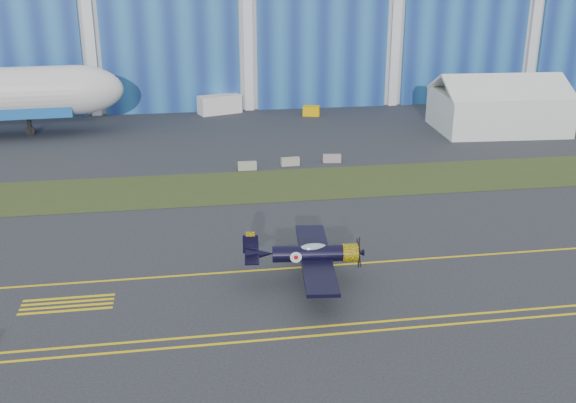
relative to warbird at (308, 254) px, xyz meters
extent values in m
plane|color=#2E3037|center=(1.68, 7.33, -2.17)|extent=(260.00, 260.00, 0.00)
cube|color=#475128|center=(1.68, 21.33, -2.15)|extent=(260.00, 10.00, 0.02)
cube|color=navy|center=(1.68, 56.53, 7.83)|extent=(220.00, 0.60, 20.00)
cube|color=yellow|center=(1.68, 2.33, -2.16)|extent=(200.00, 0.20, 0.02)
cube|color=yellow|center=(1.68, -7.17, -2.16)|extent=(80.00, 0.20, 0.02)
cube|color=yellow|center=(1.68, -6.17, -2.16)|extent=(80.00, 0.20, 0.02)
cube|color=silver|center=(-2.80, 54.90, -0.85)|extent=(6.56, 4.32, 2.64)
cube|color=#F6B502|center=(10.10, 51.40, -1.49)|extent=(2.66, 2.08, 1.36)
cube|color=#97A089|center=(-1.60, 26.88, -1.72)|extent=(2.00, 0.60, 0.90)
cube|color=#9D9B89|center=(3.20, 27.73, -1.72)|extent=(2.04, 0.76, 0.90)
cube|color=gray|center=(7.98, 28.20, -1.72)|extent=(2.07, 0.88, 0.90)
camera|label=1|loc=(-8.05, -41.95, 19.54)|focal=42.00mm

